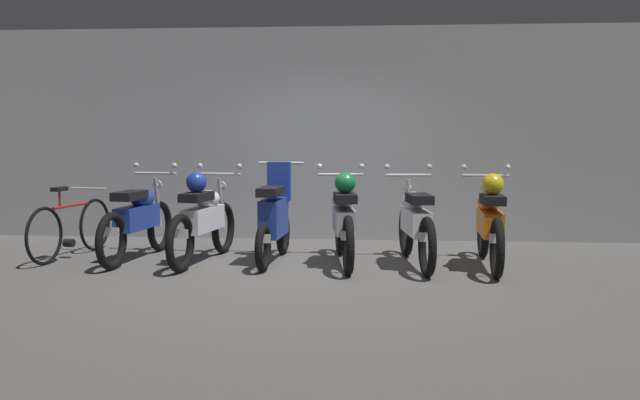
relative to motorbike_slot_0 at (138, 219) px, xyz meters
name	(u,v)px	position (x,y,z in m)	size (l,w,h in m)	color
ground_plane	(305,271)	(2.07, -0.54, -0.49)	(80.00, 80.00, 0.00)	#565451
back_wall	(322,134)	(2.07, 1.95, 1.01)	(16.00, 0.30, 3.01)	#9EA0A3
motorbike_slot_0	(138,219)	(0.00, 0.00, 0.00)	(0.59, 1.95, 1.15)	black
motorbike_slot_1	(204,218)	(0.83, -0.11, 0.04)	(0.58, 1.94, 1.15)	black
motorbike_slot_2	(274,218)	(1.66, -0.02, 0.03)	(0.56, 1.68, 1.18)	black
motorbike_slot_3	(344,219)	(2.49, -0.09, 0.04)	(0.59, 1.95, 1.15)	black
motorbike_slot_4	(416,223)	(3.31, -0.12, 0.00)	(0.59, 1.94, 1.15)	black
motorbike_slot_5	(490,221)	(4.15, -0.16, 0.04)	(0.59, 1.95, 1.15)	black
bicycle	(71,228)	(-0.87, 0.06, -0.13)	(0.50, 1.71, 0.89)	black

